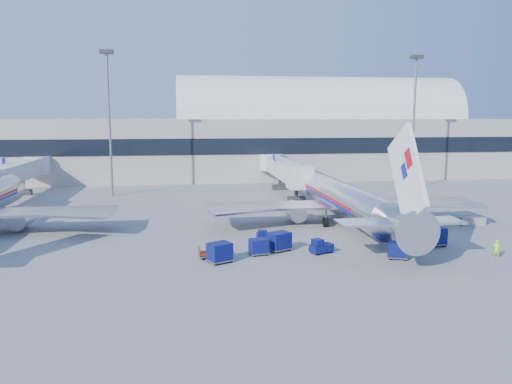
{
  "coord_description": "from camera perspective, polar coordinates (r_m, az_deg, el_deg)",
  "views": [
    {
      "loc": [
        -8.16,
        -50.68,
        12.51
      ],
      "look_at": [
        -0.3,
        6.0,
        3.84
      ],
      "focal_mm": 35.0,
      "sensor_mm": 36.0,
      "label": 1
    }
  ],
  "objects": [
    {
      "name": "cart_train_c",
      "position": [
        43.43,
        -4.17,
        -6.86
      ],
      "size": [
        2.46,
        2.26,
        1.75
      ],
      "rotation": [
        0.0,
        0.0,
        0.47
      ],
      "color": "#0A1152",
      "rests_on": "ground"
    },
    {
      "name": "jetbridge_mid",
      "position": [
        86.04,
        -25.63,
        2.05
      ],
      "size": [
        4.4,
        27.5,
        6.25
      ],
      "color": "silver",
      "rests_on": "ground"
    },
    {
      "name": "cart_train_b",
      "position": [
        45.71,
        0.31,
        -6.23
      ],
      "size": [
        1.92,
        1.61,
        1.49
      ],
      "rotation": [
        0.0,
        0.0,
        0.21
      ],
      "color": "#0A1152",
      "rests_on": "ground"
    },
    {
      "name": "tug_lead",
      "position": [
        46.62,
        7.4,
        -6.21
      ],
      "size": [
        2.39,
        1.81,
        1.4
      ],
      "rotation": [
        0.0,
        0.0,
        0.4
      ],
      "color": "#0A1152",
      "rests_on": "ground"
    },
    {
      "name": "barrier_near",
      "position": [
        60.04,
        18.15,
        -3.4
      ],
      "size": [
        3.0,
        0.55,
        0.9
      ],
      "primitive_type": "cube",
      "color": "#9E9E96",
      "rests_on": "ground"
    },
    {
      "name": "ground",
      "position": [
        52.83,
        1.22,
        -5.08
      ],
      "size": [
        260.0,
        260.0,
        0.0
      ],
      "primitive_type": "plane",
      "color": "gray",
      "rests_on": "ground"
    },
    {
      "name": "mast_west",
      "position": [
        81.57,
        -16.49,
        9.88
      ],
      "size": [
        2.0,
        1.2,
        22.6
      ],
      "color": "slate",
      "rests_on": "ground"
    },
    {
      "name": "barrier_mid",
      "position": [
        61.55,
        20.92,
        -3.26
      ],
      "size": [
        3.0,
        0.55,
        0.9
      ],
      "primitive_type": "cube",
      "color": "#9E9E96",
      "rests_on": "ground"
    },
    {
      "name": "jetbridge_near",
      "position": [
        83.44,
        3.04,
        2.71
      ],
      "size": [
        4.4,
        27.5,
        6.25
      ],
      "color": "silver",
      "rests_on": "ground"
    },
    {
      "name": "cart_open_red",
      "position": [
        44.94,
        -5.25,
        -7.07
      ],
      "size": [
        2.11,
        1.56,
        0.54
      ],
      "rotation": [
        0.0,
        0.0,
        0.07
      ],
      "color": "slate",
      "rests_on": "ground"
    },
    {
      "name": "barrier_far",
      "position": [
        63.2,
        23.55,
        -3.11
      ],
      "size": [
        3.0,
        0.55,
        0.9
      ],
      "primitive_type": "cube",
      "color": "#9E9E96",
      "rests_on": "ground"
    },
    {
      "name": "ramp_worker",
      "position": [
        49.73,
        25.79,
        -5.86
      ],
      "size": [
        0.71,
        0.68,
        1.63
      ],
      "primitive_type": "imported",
      "rotation": [
        0.0,
        0.0,
        2.46
      ],
      "color": "#A5D716",
      "rests_on": "ground"
    },
    {
      "name": "cart_solo_far",
      "position": [
        51.75,
        19.66,
        -4.75
      ],
      "size": [
        2.25,
        1.79,
        1.86
      ],
      "rotation": [
        0.0,
        0.0,
        0.09
      ],
      "color": "#0A1152",
      "rests_on": "ground"
    },
    {
      "name": "cart_train_a",
      "position": [
        47.05,
        2.67,
        -5.61
      ],
      "size": [
        2.51,
        2.31,
        1.78
      ],
      "rotation": [
        0.0,
        0.0,
        0.49
      ],
      "color": "#0A1152",
      "rests_on": "ground"
    },
    {
      "name": "tug_left",
      "position": [
        50.24,
        0.69,
        -5.1
      ],
      "size": [
        1.1,
        2.05,
        1.31
      ],
      "rotation": [
        0.0,
        0.0,
        1.52
      ],
      "color": "#0A1152",
      "rests_on": "ground"
    },
    {
      "name": "tug_right",
      "position": [
        52.32,
        16.42,
        -4.71
      ],
      "size": [
        2.71,
        2.78,
        1.69
      ],
      "rotation": [
        0.0,
        0.0,
        -0.83
      ],
      "color": "#0A1152",
      "rests_on": "ground"
    },
    {
      "name": "cart_solo_near",
      "position": [
        46.2,
        15.86,
        -6.4
      ],
      "size": [
        2.02,
        1.77,
        1.5
      ],
      "rotation": [
        0.0,
        0.0,
        -0.32
      ],
      "color": "#0A1152",
      "rests_on": "ground"
    },
    {
      "name": "mast_east",
      "position": [
        89.28,
        17.67,
        9.69
      ],
      "size": [
        2.0,
        1.2,
        22.6
      ],
      "color": "slate",
      "rests_on": "ground"
    },
    {
      "name": "airliner_main",
      "position": [
        58.88,
        10.18,
        -0.88
      ],
      "size": [
        32.0,
        37.26,
        12.07
      ],
      "color": "silver",
      "rests_on": "ground"
    },
    {
      "name": "terminal",
      "position": [
        106.9,
        -10.86,
        5.79
      ],
      "size": [
        170.0,
        28.15,
        21.0
      ],
      "color": "#B2AA9E",
      "rests_on": "ground"
    }
  ]
}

